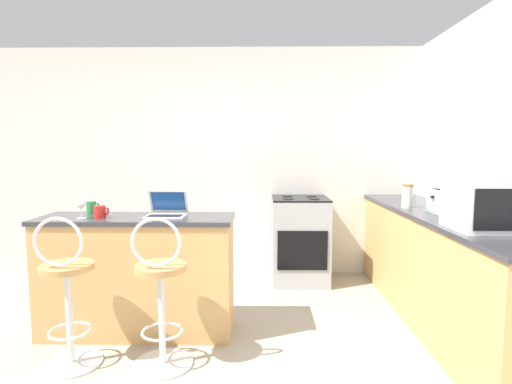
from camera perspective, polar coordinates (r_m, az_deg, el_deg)
The scene contains 15 objects.
ground_plane at distance 2.86m, azimuth -11.14°, elevation -24.43°, with size 20.00×20.00×0.00m, color gray.
wall_back at distance 4.69m, azimuth -5.74°, elevation 4.21°, with size 12.00×0.06×2.60m.
breakfast_bar at distance 3.35m, azimuth -16.50°, elevation -11.25°, with size 1.50×0.49×0.93m.
counter_right at distance 3.72m, azimuth 24.92°, elevation -9.80°, with size 0.62×2.74×0.93m.
bar_stool_near at distance 3.00m, azimuth -25.39°, elevation -13.27°, with size 0.40×0.40×1.03m.
bar_stool_far at distance 2.79m, azimuth -13.47°, elevation -14.32°, with size 0.40×0.40×1.03m.
laptop at distance 3.21m, azimuth -12.63°, elevation -2.45°, with size 0.30×0.26×0.20m.
microwave at distance 3.00m, azimuth 30.56°, elevation -1.65°, with size 0.48×0.41×0.32m.
toaster at distance 3.59m, azimuth 25.29°, elevation -1.25°, with size 0.19×0.30×0.20m.
stove_range at distance 4.43m, azimuth 6.28°, elevation -6.78°, with size 0.60×0.60×0.94m.
mug_green at distance 3.48m, azimuth -22.41°, elevation -2.06°, with size 0.10×0.08×0.10m.
mug_red at distance 3.25m, azimuth -21.37°, elevation -2.66°, with size 0.11×0.09×0.09m.
wine_glass_tall at distance 3.27m, azimuth -23.71°, elevation -1.70°, with size 0.07×0.07×0.15m.
mug_white at distance 4.29m, azimuth 23.74°, elevation -0.78°, with size 0.10×0.08×0.09m.
storage_jar at distance 3.80m, azimuth 20.80°, elevation -0.53°, with size 0.10×0.10×0.21m.
Camera 1 is at (0.54, -2.41, 1.45)m, focal length 28.00 mm.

